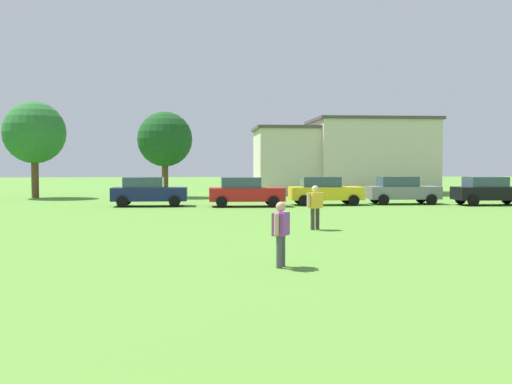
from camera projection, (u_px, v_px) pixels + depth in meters
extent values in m
plane|color=#568C33|center=(215.00, 215.00, 29.50)|extent=(160.00, 160.00, 0.00)
cylinder|color=#4C4C51|center=(279.00, 252.00, 14.72)|extent=(0.15, 0.15, 0.77)
cylinder|color=#4C4C51|center=(282.00, 251.00, 14.94)|extent=(0.15, 0.15, 0.77)
cube|color=purple|center=(281.00, 224.00, 14.80)|extent=(0.49, 0.59, 0.55)
cylinder|color=tan|center=(276.00, 224.00, 14.50)|extent=(0.11, 0.11, 0.52)
cylinder|color=tan|center=(285.00, 222.00, 15.10)|extent=(0.11, 0.11, 0.52)
sphere|color=tan|center=(281.00, 207.00, 14.78)|extent=(0.24, 0.24, 0.24)
cylinder|color=#3F3833|center=(313.00, 219.00, 23.12)|extent=(0.15, 0.15, 0.81)
cylinder|color=#3F3833|center=(317.00, 219.00, 23.26)|extent=(0.15, 0.15, 0.81)
cube|color=yellow|center=(315.00, 200.00, 23.16)|extent=(0.62, 0.55, 0.58)
cylinder|color=beige|center=(308.00, 200.00, 22.95)|extent=(0.12, 0.12, 0.54)
cylinder|color=beige|center=(322.00, 200.00, 23.36)|extent=(0.12, 0.12, 0.54)
sphere|color=beige|center=(315.00, 189.00, 23.14)|extent=(0.25, 0.25, 0.25)
cube|color=#141E4C|center=(150.00, 194.00, 35.76)|extent=(4.30, 1.80, 0.76)
cube|color=#334756|center=(144.00, 182.00, 35.70)|extent=(2.24, 1.58, 0.60)
cylinder|color=black|center=(176.00, 200.00, 36.80)|extent=(0.64, 0.22, 0.64)
cylinder|color=black|center=(175.00, 201.00, 35.01)|extent=(0.64, 0.22, 0.64)
cylinder|color=black|center=(126.00, 200.00, 36.55)|extent=(0.64, 0.22, 0.64)
cylinder|color=black|center=(122.00, 202.00, 34.76)|extent=(0.64, 0.22, 0.64)
cube|color=red|center=(247.00, 194.00, 35.54)|extent=(4.30, 1.80, 0.76)
cube|color=#334756|center=(241.00, 183.00, 35.48)|extent=(2.24, 1.58, 0.60)
cylinder|color=black|center=(270.00, 200.00, 36.58)|extent=(0.64, 0.22, 0.64)
cylinder|color=black|center=(274.00, 202.00, 34.79)|extent=(0.64, 0.22, 0.64)
cylinder|color=black|center=(221.00, 200.00, 36.33)|extent=(0.64, 0.22, 0.64)
cylinder|color=black|center=(222.00, 202.00, 34.54)|extent=(0.64, 0.22, 0.64)
cube|color=yellow|center=(326.00, 193.00, 36.82)|extent=(4.30, 1.80, 0.76)
cube|color=#334756|center=(320.00, 182.00, 36.76)|extent=(2.24, 1.58, 0.60)
cylinder|color=black|center=(347.00, 199.00, 37.86)|extent=(0.64, 0.22, 0.64)
cylinder|color=black|center=(354.00, 200.00, 36.07)|extent=(0.64, 0.22, 0.64)
cylinder|color=black|center=(299.00, 199.00, 37.61)|extent=(0.64, 0.22, 0.64)
cylinder|color=black|center=(304.00, 201.00, 35.82)|extent=(0.64, 0.22, 0.64)
cube|color=slate|center=(403.00, 193.00, 37.60)|extent=(4.30, 1.80, 0.76)
cube|color=#334756|center=(397.00, 181.00, 37.54)|extent=(2.24, 1.58, 0.60)
cylinder|color=black|center=(421.00, 198.00, 38.64)|extent=(0.64, 0.22, 0.64)
cylinder|color=black|center=(432.00, 200.00, 36.85)|extent=(0.64, 0.22, 0.64)
cylinder|color=black|center=(375.00, 198.00, 38.39)|extent=(0.64, 0.22, 0.64)
cylinder|color=black|center=(384.00, 200.00, 36.60)|extent=(0.64, 0.22, 0.64)
cube|color=black|center=(491.00, 193.00, 36.71)|extent=(4.30, 1.80, 0.76)
cube|color=#334756|center=(485.00, 182.00, 36.65)|extent=(2.24, 1.58, 0.60)
cylinder|color=black|center=(507.00, 199.00, 37.75)|extent=(0.64, 0.22, 0.64)
cylinder|color=black|center=(460.00, 199.00, 37.50)|extent=(0.64, 0.22, 0.64)
cylinder|color=black|center=(473.00, 201.00, 35.70)|extent=(0.64, 0.22, 0.64)
cylinder|color=brown|center=(35.00, 178.00, 44.13)|extent=(0.51, 0.51, 2.79)
sphere|color=#286B2D|center=(34.00, 132.00, 43.98)|extent=(4.41, 4.41, 4.41)
cylinder|color=brown|center=(165.00, 180.00, 45.16)|extent=(0.47, 0.47, 2.53)
sphere|color=#194C1E|center=(165.00, 139.00, 45.02)|extent=(4.00, 4.00, 4.00)
cube|color=beige|center=(316.00, 162.00, 50.78)|extent=(9.78, 6.70, 5.16)
cube|color=#4C4742|center=(316.00, 129.00, 50.65)|extent=(10.17, 6.97, 0.24)
cube|color=beige|center=(370.00, 158.00, 51.15)|extent=(9.28, 7.95, 5.86)
cube|color=#4C4742|center=(370.00, 121.00, 51.00)|extent=(9.65, 8.27, 0.24)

